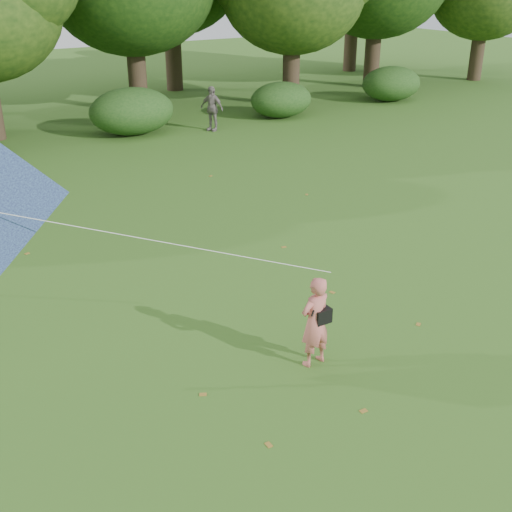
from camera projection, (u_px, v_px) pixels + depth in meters
ground at (366, 362)px, 11.14m from camera, size 100.00×100.00×0.00m
man_kite_flyer at (315, 322)px, 10.78m from camera, size 0.64×0.45×1.64m
bystander_right at (212, 108)px, 26.63m from camera, size 0.91×1.16×1.84m
crossbody_bag at (322, 315)px, 10.76m from camera, size 0.43×0.20×0.68m
shrub_band at (42, 125)px, 24.04m from camera, size 39.15×3.22×1.88m
fallen_leaves at (230, 273)px, 14.37m from camera, size 8.66×12.17×0.01m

